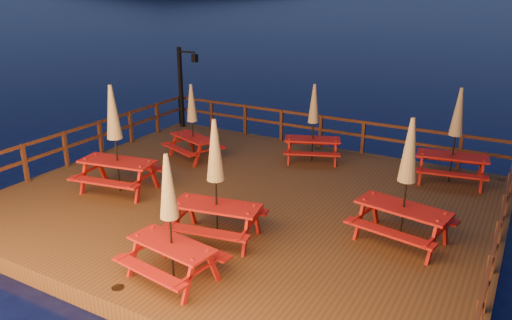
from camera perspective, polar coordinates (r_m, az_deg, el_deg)
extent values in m
plane|color=#050731|center=(13.05, -1.06, -5.94)|extent=(500.00, 500.00, 0.00)
cube|color=#4C2F18|center=(12.96, -1.07, -5.15)|extent=(12.00, 10.00, 0.40)
cylinder|color=#351911|center=(19.66, -8.29, 1.91)|extent=(0.24, 0.24, 1.40)
cylinder|color=#351911|center=(10.10, -15.11, -17.19)|extent=(0.24, 0.24, 1.40)
cylinder|color=#351911|center=(16.97, 6.89, -0.95)|extent=(0.24, 0.24, 1.40)
cylinder|color=#351911|center=(15.87, 25.87, -4.40)|extent=(0.24, 0.24, 1.40)
cube|color=#351911|center=(16.66, 7.47, 4.95)|extent=(11.70, 0.06, 0.09)
cube|color=#351911|center=(16.78, 7.41, 3.48)|extent=(11.70, 0.06, 0.09)
cube|color=#351911|center=(18.98, -5.80, 5.29)|extent=(0.10, 0.10, 1.10)
cube|color=#351911|center=(16.79, 7.40, 3.30)|extent=(0.10, 0.10, 1.10)
cube|color=#351911|center=(15.73, 23.32, 0.68)|extent=(0.10, 0.10, 1.10)
cube|color=#351911|center=(16.15, -19.29, 3.52)|extent=(0.06, 9.70, 0.09)
cube|color=#351911|center=(16.27, -19.12, 2.02)|extent=(0.06, 9.70, 0.09)
cube|color=#351911|center=(16.28, -19.10, 1.83)|extent=(0.10, 0.10, 1.10)
cube|color=#351911|center=(18.94, -10.40, 5.03)|extent=(0.10, 0.10, 1.10)
cube|color=#351911|center=(10.94, 26.39, -5.06)|extent=(0.06, 9.70, 0.09)
cube|color=#351911|center=(11.12, 26.04, -7.15)|extent=(0.06, 9.70, 0.09)
cube|color=#351911|center=(11.14, 26.00, -7.40)|extent=(0.10, 0.10, 1.10)
cube|color=black|center=(19.04, -8.58, 8.16)|extent=(0.12, 0.12, 3.00)
cube|color=black|center=(18.61, -7.93, 12.14)|extent=(0.70, 0.06, 0.06)
cube|color=black|center=(18.43, -7.01, 11.48)|extent=(0.18, 0.18, 0.28)
sphere|color=#F3C761|center=(18.43, -7.01, 11.48)|extent=(0.14, 0.14, 0.14)
cube|color=maroon|center=(10.90, 16.50, -5.26)|extent=(2.01, 1.06, 0.05)
cube|color=maroon|center=(11.58, 17.62, -5.62)|extent=(1.94, 0.62, 0.05)
cube|color=maroon|center=(10.51, 14.91, -8.03)|extent=(1.94, 0.62, 0.05)
cube|color=maroon|center=(11.65, 13.41, -5.48)|extent=(0.08, 0.12, 0.80)
cube|color=maroon|center=(11.07, 11.77, -6.72)|extent=(0.08, 0.12, 0.80)
cube|color=maroon|center=(11.14, 20.80, -7.51)|extent=(0.08, 0.12, 0.80)
cube|color=maroon|center=(10.54, 19.51, -8.95)|extent=(0.08, 0.12, 0.80)
cylinder|color=black|center=(10.70, 16.77, -2.68)|extent=(0.05, 0.05, 2.66)
cone|color=#998B5E|center=(10.45, 17.17, 1.10)|extent=(0.38, 0.38, 1.33)
sphere|color=black|center=(10.27, 17.51, 4.37)|extent=(0.07, 0.07, 0.07)
cube|color=maroon|center=(14.60, 21.53, 0.44)|extent=(1.95, 1.02, 0.05)
cube|color=maroon|center=(15.29, 21.37, 0.07)|extent=(1.87, 0.59, 0.05)
cube|color=maroon|center=(14.12, 21.39, -1.52)|extent=(1.87, 0.59, 0.05)
cube|color=maroon|center=(15.03, 18.42, -0.21)|extent=(0.08, 0.11, 0.77)
cube|color=maroon|center=(14.39, 18.29, -1.07)|extent=(0.08, 0.11, 0.77)
cube|color=maroon|center=(15.10, 24.25, -0.88)|extent=(0.08, 0.11, 0.77)
cube|color=maroon|center=(14.46, 24.38, -1.78)|extent=(0.08, 0.11, 0.77)
cylinder|color=black|center=(14.45, 21.78, 2.37)|extent=(0.05, 0.05, 2.57)
cone|color=#998B5E|center=(14.27, 22.15, 5.12)|extent=(0.37, 0.37, 1.29)
sphere|color=black|center=(14.15, 22.46, 7.46)|extent=(0.07, 0.07, 0.07)
cube|color=maroon|center=(13.49, -15.55, -0.16)|extent=(2.09, 1.11, 0.06)
cube|color=maroon|center=(14.12, -13.93, -0.56)|extent=(2.01, 0.66, 0.06)
cube|color=maroon|center=(13.11, -17.04, -2.45)|extent=(2.01, 0.66, 0.06)
cube|color=maroon|center=(14.38, -17.31, -0.87)|extent=(0.08, 0.12, 0.83)
cube|color=maroon|center=(13.84, -19.07, -1.86)|extent=(0.08, 0.12, 0.83)
cube|color=maroon|center=(13.49, -11.63, -1.72)|extent=(0.08, 0.12, 0.83)
cube|color=maroon|center=(12.92, -13.26, -2.83)|extent=(0.08, 0.12, 0.83)
cylinder|color=black|center=(13.32, -15.77, 2.07)|extent=(0.05, 0.05, 2.76)
cone|color=#998B5E|center=(13.12, -16.08, 5.29)|extent=(0.40, 0.40, 1.38)
sphere|color=black|center=(12.98, -16.35, 8.02)|extent=(0.08, 0.08, 0.08)
cube|color=maroon|center=(10.63, -4.53, -5.23)|extent=(1.97, 1.07, 0.05)
cube|color=maroon|center=(11.28, -3.26, -5.41)|extent=(1.89, 0.64, 0.05)
cube|color=maroon|center=(10.26, -5.85, -8.19)|extent=(1.89, 0.64, 0.05)
cube|color=maroon|center=(11.38, -7.43, -5.76)|extent=(0.08, 0.11, 0.78)
cube|color=maroon|center=(10.83, -9.01, -7.22)|extent=(0.08, 0.11, 0.78)
cube|color=maroon|center=(10.84, 0.05, -6.95)|extent=(0.08, 0.11, 0.78)
cube|color=maroon|center=(10.26, -1.19, -8.57)|extent=(0.08, 0.11, 0.78)
cylinder|color=black|center=(10.42, -4.61, -2.65)|extent=(0.05, 0.05, 2.59)
cone|color=#998B5E|center=(10.17, -4.72, 1.13)|extent=(0.37, 0.37, 1.30)
sphere|color=black|center=(10.00, -4.82, 4.40)|extent=(0.07, 0.07, 0.07)
cube|color=maroon|center=(15.36, 6.48, 2.37)|extent=(1.80, 1.24, 0.05)
cube|color=maroon|center=(15.98, 6.49, 2.00)|extent=(1.66, 0.88, 0.05)
cube|color=maroon|center=(14.91, 6.39, 0.70)|extent=(1.66, 0.88, 0.05)
cube|color=maroon|center=(15.78, 3.92, 1.59)|extent=(0.09, 0.11, 0.70)
cube|color=maroon|center=(15.20, 3.76, 0.87)|extent=(0.09, 0.11, 0.70)
cube|color=maroon|center=(15.77, 9.00, 1.37)|extent=(0.09, 0.11, 0.70)
cube|color=maroon|center=(15.18, 9.05, 0.64)|extent=(0.09, 0.11, 0.70)
cylinder|color=black|center=(15.23, 6.55, 4.04)|extent=(0.04, 0.04, 2.34)
cone|color=#998B5E|center=(15.06, 6.65, 6.44)|extent=(0.34, 0.34, 1.17)
sphere|color=black|center=(14.95, 6.73, 8.46)|extent=(0.07, 0.07, 0.07)
cube|color=maroon|center=(9.39, -9.63, -9.47)|extent=(1.80, 0.89, 0.05)
cube|color=maroon|center=(9.87, -7.09, -9.68)|extent=(1.74, 0.49, 0.05)
cube|color=maroon|center=(9.21, -12.17, -12.35)|extent=(1.74, 0.49, 0.05)
cube|color=maroon|center=(10.22, -11.03, -9.29)|extent=(0.07, 0.10, 0.72)
cube|color=maroon|center=(9.87, -13.78, -10.63)|extent=(0.07, 0.10, 0.72)
cube|color=maroon|center=(9.32, -4.94, -12.04)|extent=(0.07, 0.10, 0.72)
cube|color=maroon|center=(8.94, -7.73, -13.68)|extent=(0.07, 0.10, 0.72)
cylinder|color=black|center=(9.17, -9.80, -6.85)|extent=(0.04, 0.04, 2.40)
cone|color=#998B5E|center=(8.89, -10.05, -2.98)|extent=(0.34, 0.34, 1.20)
sphere|color=black|center=(8.69, -10.26, 0.40)|extent=(0.07, 0.07, 0.07)
cube|color=maroon|center=(15.64, -7.20, 2.59)|extent=(1.76, 1.17, 0.05)
cube|color=maroon|center=(16.01, -5.52, 2.03)|extent=(1.63, 0.81, 0.05)
cube|color=maroon|center=(15.45, -8.86, 1.22)|extent=(1.63, 0.81, 0.05)
cube|color=maroon|center=(16.44, -7.59, 2.19)|extent=(0.08, 0.10, 0.68)
cube|color=maroon|center=(16.15, -9.38, 1.76)|extent=(0.08, 0.10, 0.68)
cube|color=maroon|center=(15.36, -4.81, 1.02)|extent=(0.08, 0.10, 0.68)
cube|color=maroon|center=(15.04, -6.67, 0.54)|extent=(0.08, 0.10, 0.68)
cylinder|color=black|center=(15.51, -7.28, 4.20)|extent=(0.04, 0.04, 2.28)
cone|color=#998B5E|center=(15.35, -7.38, 6.50)|extent=(0.33, 0.33, 1.14)
sphere|color=black|center=(15.24, -7.47, 8.44)|extent=(0.06, 0.06, 0.06)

